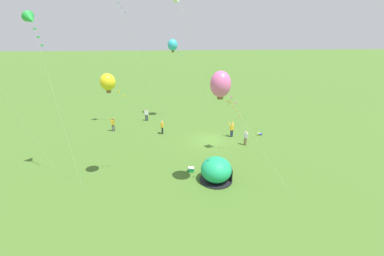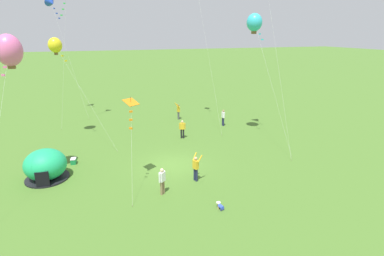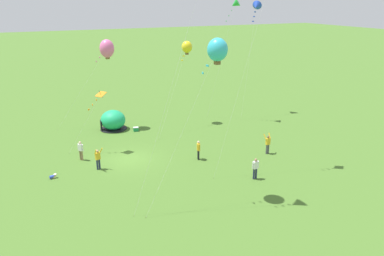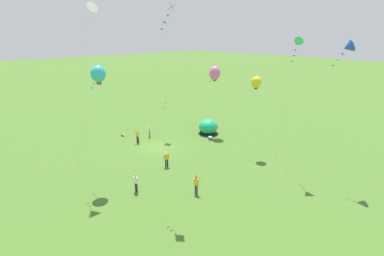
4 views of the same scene
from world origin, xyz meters
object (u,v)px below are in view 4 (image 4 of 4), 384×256
object	(u,v)px
popup_tent	(208,127)
person_far_back	(196,184)
person_strolling	(136,182)
kite_pink	(215,73)
cooler_box	(210,138)
kite_blue	(348,47)
person_flying_kite	(137,136)
kite_teal	(168,18)
kite_orange	(166,102)
kite_cyan	(98,74)
person_center_field	(149,130)
kite_yellow	(256,82)
person_with_toddler	(167,158)
kite_white	(90,10)
toddler_crawling	(123,135)
kite_green	(297,43)

from	to	relation	value
popup_tent	person_far_back	world-z (taller)	popup_tent
person_strolling	kite_pink	size ratio (longest dim) A/B	0.18
person_far_back	person_strolling	size ratio (longest dim) A/B	1.10
cooler_box	kite_blue	distance (m)	19.63
person_flying_kite	kite_teal	world-z (taller)	kite_teal
person_far_back	kite_orange	size ratio (longest dim) A/B	0.33
person_far_back	kite_blue	distance (m)	17.88
kite_pink	person_far_back	bearing A→B (deg)	38.90
kite_teal	kite_cyan	world-z (taller)	kite_teal
popup_tent	kite_pink	distance (m)	7.51
person_center_field	person_strolling	distance (m)	14.94
kite_blue	kite_yellow	xyz separation A→B (m)	(0.56, -9.01, -4.05)
person_with_toddler	kite_blue	xyz separation A→B (m)	(-10.72, 12.54, 11.48)
kite_white	kite_cyan	size ratio (longest dim) A/B	1.47
person_far_back	kite_yellow	bearing A→B (deg)	-166.95
toddler_crawling	person_with_toddler	xyz separation A→B (m)	(1.51, 11.90, 0.79)
person_flying_kite	person_center_field	xyz separation A→B (m)	(-2.51, -0.97, -0.03)
kite_yellow	kite_orange	xyz separation A→B (m)	(4.67, -10.65, -3.31)
cooler_box	person_flying_kite	world-z (taller)	person_flying_kite
person_flying_kite	kite_yellow	size ratio (longest dim) A/B	0.21
person_strolling	kite_orange	xyz separation A→B (m)	(-10.72, -9.46, 4.12)
person_flying_kite	person_strolling	distance (m)	12.69
person_flying_kite	kite_teal	bearing A→B (deg)	70.77
person_with_toddler	kite_blue	size ratio (longest dim) A/B	0.13
person_far_back	kite_cyan	size ratio (longest dim) A/B	0.17
popup_tent	kite_green	size ratio (longest dim) A/B	0.21
person_far_back	kite_pink	xyz separation A→B (m)	(-13.48, -10.87, 7.45)
person_with_toddler	person_strolling	bearing A→B (deg)	24.08
person_center_field	kite_pink	world-z (taller)	kite_pink
kite_green	kite_teal	bearing A→B (deg)	-19.74
kite_orange	kite_cyan	world-z (taller)	kite_cyan
person_flying_kite	kite_yellow	bearing A→B (deg)	125.66
person_center_field	kite_white	world-z (taller)	kite_white
person_with_toddler	kite_white	world-z (taller)	kite_white
person_with_toddler	kite_yellow	bearing A→B (deg)	160.86
popup_tent	person_with_toddler	bearing A→B (deg)	23.32
kite_teal	kite_pink	bearing A→B (deg)	-148.47
person_with_toddler	kite_yellow	xyz separation A→B (m)	(-10.16, 3.53, 7.43)
popup_tent	person_center_field	size ratio (longest dim) A/B	1.63
popup_tent	cooler_box	distance (m)	2.68
kite_teal	kite_orange	bearing A→B (deg)	-125.59
toddler_crawling	kite_cyan	distance (m)	16.20
cooler_box	person_far_back	xyz separation A→B (m)	(10.93, 8.99, 0.78)
kite_cyan	person_with_toddler	bearing A→B (deg)	164.72
person_strolling	kite_blue	bearing A→B (deg)	147.41
person_far_back	person_center_field	world-z (taller)	person_far_back
kite_green	kite_cyan	xyz separation A→B (m)	(14.99, -10.27, -2.51)
kite_pink	kite_teal	bearing A→B (deg)	31.53
kite_green	kite_white	distance (m)	18.66
popup_tent	kite_yellow	bearing A→B (deg)	83.79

